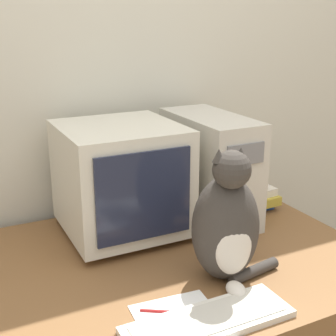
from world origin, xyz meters
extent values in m
cube|color=beige|center=(0.00, 0.99, 1.25)|extent=(7.00, 0.05, 2.50)
cube|color=beige|center=(-0.05, 0.70, 0.79)|extent=(0.27, 0.24, 0.02)
cube|color=beige|center=(-0.05, 0.70, 0.98)|extent=(0.39, 0.40, 0.36)
cube|color=#1E2338|center=(-0.05, 0.50, 0.98)|extent=(0.31, 0.01, 0.28)
cube|color=beige|center=(0.30, 0.68, 0.97)|extent=(0.20, 0.44, 0.39)
cube|color=slate|center=(0.30, 0.46, 1.08)|extent=(0.14, 0.01, 0.07)
cube|color=silver|center=(-0.05, 0.11, 0.78)|extent=(0.44, 0.14, 0.02)
cube|color=beige|center=(-0.05, 0.11, 0.79)|extent=(0.39, 0.11, 0.00)
ellipsoid|color=#38332D|center=(0.11, 0.28, 0.93)|extent=(0.23, 0.21, 0.31)
ellipsoid|color=beige|center=(0.10, 0.22, 0.91)|extent=(0.12, 0.07, 0.17)
sphere|color=#38332D|center=(0.10, 0.25, 1.12)|extent=(0.13, 0.13, 0.11)
cone|color=#38332D|center=(0.07, 0.26, 1.16)|extent=(0.04, 0.04, 0.04)
cone|color=#38332D|center=(0.13, 0.25, 1.16)|extent=(0.04, 0.04, 0.04)
ellipsoid|color=beige|center=(0.09, 0.19, 0.79)|extent=(0.07, 0.09, 0.04)
cylinder|color=#38332D|center=(0.19, 0.25, 0.79)|extent=(0.18, 0.06, 0.03)
cube|color=#234793|center=(0.50, 0.70, 0.79)|extent=(0.14, 0.16, 0.02)
cube|color=gold|center=(0.50, 0.70, 0.82)|extent=(0.17, 0.21, 0.03)
cube|color=beige|center=(0.52, 0.70, 0.85)|extent=(0.13, 0.17, 0.03)
cylinder|color=maroon|center=(-0.11, 0.19, 0.78)|extent=(0.13, 0.08, 0.01)
cube|color=white|center=(-0.11, 0.11, 0.78)|extent=(0.23, 0.31, 0.00)
camera|label=1|loc=(-0.57, -0.73, 1.50)|focal=50.00mm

